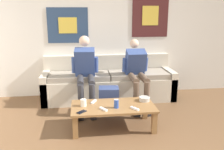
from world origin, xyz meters
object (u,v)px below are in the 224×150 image
object	(u,v)px
game_controller_near_right	(103,109)
couch	(109,84)
person_seated_teen	(137,70)
pillar_candle	(84,103)
game_controller_near_left	(135,108)
backpack	(109,101)
game_controller_far_center	(94,102)
ceramic_bowl	(144,99)
coffee_table	(113,109)
drink_can_blue	(116,104)
cell_phone	(82,112)
person_seated_adult	(85,70)

from	to	relation	value
game_controller_near_right	couch	bearing A→B (deg)	80.46
person_seated_teen	pillar_candle	bearing A→B (deg)	-138.86
game_controller_near_left	backpack	bearing A→B (deg)	109.89
game_controller_near_right	game_controller_far_center	xyz separation A→B (m)	(-0.12, 0.30, 0.00)
person_seated_teen	ceramic_bowl	distance (m)	0.79
coffee_table	game_controller_near_left	xyz separation A→B (m)	(0.28, -0.18, 0.06)
person_seated_teen	ceramic_bowl	world-z (taller)	person_seated_teen
drink_can_blue	backpack	bearing A→B (deg)	92.41
game_controller_near_left	ceramic_bowl	bearing A→B (deg)	54.73
drink_can_blue	game_controller_near_left	xyz separation A→B (m)	(0.24, -0.08, -0.05)
drink_can_blue	game_controller_near_right	xyz separation A→B (m)	(-0.19, -0.05, -0.05)
game_controller_near_right	backpack	bearing A→B (deg)	77.67
pillar_candle	game_controller_near_right	distance (m)	0.32
game_controller_near_left	cell_phone	xyz separation A→B (m)	(-0.73, -0.01, -0.01)
coffee_table	backpack	bearing A→B (deg)	89.52
person_seated_adult	pillar_candle	xyz separation A→B (m)	(-0.05, -0.83, -0.28)
coffee_table	drink_can_blue	xyz separation A→B (m)	(0.03, -0.09, 0.11)
coffee_table	person_seated_teen	size ratio (longest dim) A/B	1.03
pillar_candle	person_seated_teen	bearing A→B (deg)	41.14
person_seated_adult	person_seated_teen	size ratio (longest dim) A/B	1.07
drink_can_blue	game_controller_near_left	distance (m)	0.26
person_seated_teen	cell_phone	bearing A→B (deg)	-133.12
ceramic_bowl	game_controller_near_left	bearing A→B (deg)	-125.27
cell_phone	person_seated_teen	bearing A→B (deg)	46.88
person_seated_teen	pillar_candle	size ratio (longest dim) A/B	10.12
game_controller_near_left	game_controller_far_center	world-z (taller)	same
person_seated_teen	backpack	xyz separation A→B (m)	(-0.53, -0.29, -0.43)
person_seated_teen	game_controller_near_left	xyz separation A→B (m)	(-0.26, -1.05, -0.28)
drink_can_blue	game_controller_far_center	xyz separation A→B (m)	(-0.30, 0.25, -0.05)
person_seated_teen	backpack	distance (m)	0.75
game_controller_near_right	cell_phone	world-z (taller)	game_controller_near_right
couch	game_controller_near_right	distance (m)	1.41
cell_phone	game_controller_near_right	bearing A→B (deg)	8.26
backpack	game_controller_near_left	xyz separation A→B (m)	(0.27, -0.75, 0.15)
drink_can_blue	pillar_candle	bearing A→B (deg)	164.72
game_controller_far_center	coffee_table	bearing A→B (deg)	-30.09
person_seated_teen	backpack	world-z (taller)	person_seated_teen
ceramic_bowl	game_controller_near_left	xyz separation A→B (m)	(-0.22, -0.31, -0.02)
couch	person_seated_adult	world-z (taller)	person_seated_adult
person_seated_adult	cell_phone	xyz separation A→B (m)	(-0.08, -1.05, -0.33)
person_seated_teen	ceramic_bowl	size ratio (longest dim) A/B	6.98
person_seated_adult	game_controller_far_center	bearing A→B (deg)	-82.21
game_controller_near_right	person_seated_teen	bearing A→B (deg)	55.68
person_seated_teen	drink_can_blue	world-z (taller)	person_seated_teen
person_seated_teen	drink_can_blue	xyz separation A→B (m)	(-0.51, -0.96, -0.23)
coffee_table	pillar_candle	xyz separation A→B (m)	(-0.42, 0.03, 0.10)
couch	game_controller_far_center	xyz separation A→B (m)	(-0.35, -1.09, 0.06)
coffee_table	drink_can_blue	world-z (taller)	drink_can_blue
cell_phone	pillar_candle	bearing A→B (deg)	82.00
coffee_table	game_controller_far_center	xyz separation A→B (m)	(-0.27, 0.16, 0.06)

